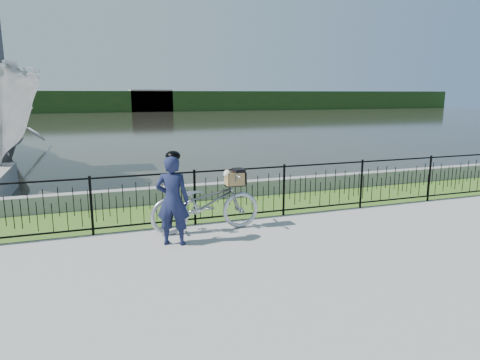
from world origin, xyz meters
name	(u,v)px	position (x,y,z in m)	size (l,w,h in m)	color
ground	(271,244)	(0.00, 0.00, 0.00)	(120.00, 120.00, 0.00)	gray
grass_strip	(227,208)	(0.00, 2.60, 0.00)	(60.00, 2.00, 0.01)	#406720
water	(124,124)	(0.00, 33.00, 0.00)	(120.00, 120.00, 0.00)	#29291F
quay_wall	(215,191)	(0.00, 3.60, 0.20)	(60.00, 0.30, 0.40)	gray
fence	(241,194)	(0.00, 1.60, 0.58)	(14.00, 0.06, 1.15)	black
far_treeline	(108,101)	(0.00, 60.00, 1.50)	(120.00, 6.00, 3.00)	#234018
far_building_right	(151,101)	(6.00, 58.50, 1.60)	(6.00, 3.00, 3.20)	#A09080
bicycle_rig	(206,203)	(-0.89, 1.12, 0.57)	(2.15, 0.75, 1.22)	#AAAEB7
cyclist	(173,199)	(-1.64, 0.58, 0.84)	(0.69, 0.58, 1.69)	#161B3D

